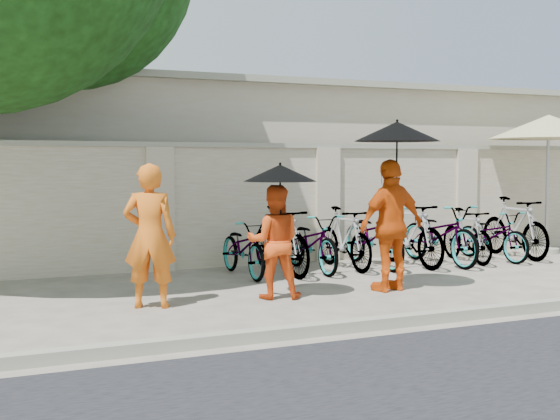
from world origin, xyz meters
name	(u,v)px	position (x,y,z in m)	size (l,w,h in m)	color
ground	(294,301)	(0.00, 0.00, 0.00)	(80.00, 80.00, 0.00)	#A49787
kerb	(361,325)	(0.00, -1.70, 0.06)	(40.00, 0.16, 0.12)	gray
compound_wall	(272,206)	(1.00, 3.20, 1.00)	(20.00, 0.30, 2.00)	beige
building_behind	(249,169)	(2.00, 7.00, 1.60)	(14.00, 6.00, 3.20)	#BFB4A3
monk_left	(150,236)	(-1.77, 0.31, 0.87)	(0.64, 0.42, 1.75)	orange
monk_center	(274,242)	(-0.17, 0.27, 0.73)	(0.71, 0.56, 1.47)	#DA4612
parasol_center	(280,173)	(-0.12, 0.19, 1.62)	(0.94, 0.94, 0.90)	black
monk_right	(392,225)	(1.51, 0.13, 0.90)	(1.06, 0.44, 1.80)	#DB4F0D
parasol_right	(397,132)	(1.53, 0.05, 2.17)	(1.15, 1.15, 1.28)	black
patio_umbrella	(549,128)	(6.35, 2.33, 2.40)	(2.42, 2.42, 2.65)	gray
bike_0	(244,248)	(0.06, 2.06, 0.44)	(0.58, 1.68, 0.88)	#A5A5A5
bike_1	(281,241)	(0.65, 1.96, 0.53)	(0.50, 1.78, 1.07)	#A5A5A5
bike_2	(312,242)	(1.24, 2.06, 0.47)	(0.62, 1.78, 0.94)	#A5A5A5
bike_3	(344,238)	(1.82, 2.07, 0.51)	(0.48, 1.70, 1.02)	#A5A5A5
bike_4	(374,236)	(2.41, 2.12, 0.52)	(0.69, 1.97, 1.04)	#A5A5A5
bike_5	(410,234)	(3.00, 1.93, 0.55)	(0.52, 1.83, 1.10)	#A5A5A5
bike_6	(440,234)	(3.58, 1.90, 0.52)	(0.69, 1.98, 1.04)	#A5A5A5
bike_7	(467,235)	(4.17, 1.93, 0.47)	(0.45, 1.58, 0.95)	#A5A5A5
bike_8	(492,235)	(4.76, 1.96, 0.45)	(0.59, 1.71, 0.90)	#A5A5A5
bike_9	(514,228)	(5.34, 2.06, 0.56)	(0.52, 1.86, 1.12)	#A5A5A5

